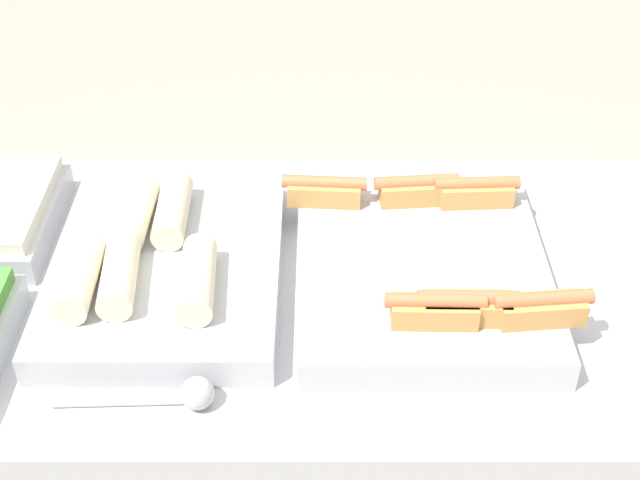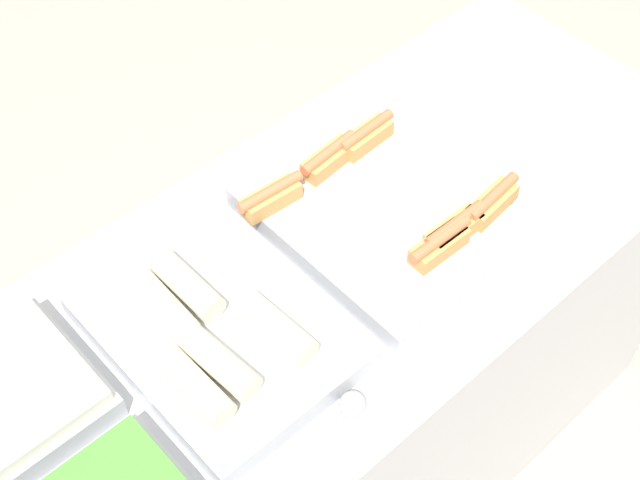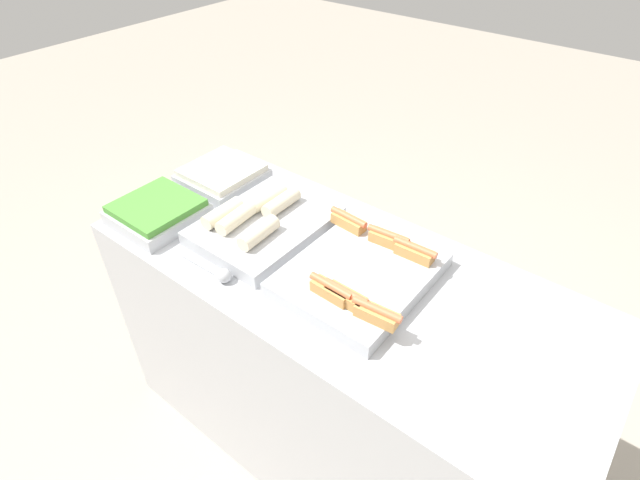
{
  "view_description": "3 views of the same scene",
  "coord_description": "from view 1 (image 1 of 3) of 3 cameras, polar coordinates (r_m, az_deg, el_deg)",
  "views": [
    {
      "loc": [
        -0.08,
        -1.08,
        1.84
      ],
      "look_at": [
        -0.08,
        0.0,
        1.02
      ],
      "focal_mm": 50.0,
      "sensor_mm": 36.0,
      "label": 1
    },
    {
      "loc": [
        -0.77,
        -0.76,
        2.28
      ],
      "look_at": [
        -0.08,
        0.0,
        1.02
      ],
      "focal_mm": 50.0,
      "sensor_mm": 36.0,
      "label": 2
    },
    {
      "loc": [
        0.68,
        -0.96,
        1.99
      ],
      "look_at": [
        -0.08,
        0.0,
        1.02
      ],
      "focal_mm": 28.0,
      "sensor_mm": 36.0,
      "label": 3
    }
  ],
  "objects": [
    {
      "name": "serving_spoon_near",
      "position": [
        1.21,
        -8.7,
        -9.78
      ],
      "size": [
        0.22,
        0.05,
        0.05
      ],
      "color": "#B2B5BA",
      "rests_on": "counter"
    },
    {
      "name": "tray_hotdogs",
      "position": [
        1.39,
        6.6,
        -1.56
      ],
      "size": [
        0.44,
        0.48,
        0.1
      ],
      "color": "#B7BABF",
      "rests_on": "counter"
    },
    {
      "name": "tray_wraps",
      "position": [
        1.4,
        -10.12,
        -1.55
      ],
      "size": [
        0.35,
        0.46,
        0.1
      ],
      "color": "#B7BABF",
      "rests_on": "counter"
    },
    {
      "name": "counter",
      "position": [
        1.75,
        2.75,
        -14.54
      ],
      "size": [
        1.66,
        0.71,
        0.94
      ],
      "color": "#B7BABF",
      "rests_on": "ground_plane"
    }
  ]
}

